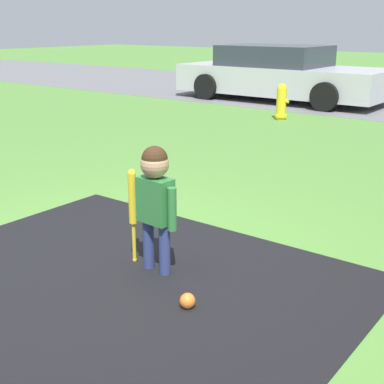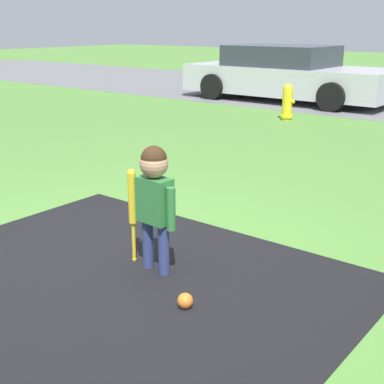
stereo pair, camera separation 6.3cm
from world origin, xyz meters
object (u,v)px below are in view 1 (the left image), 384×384
(parked_car, at_px, (281,74))
(sports_ball, at_px, (188,301))
(fire_hydrant, at_px, (281,102))
(child, at_px, (155,192))
(baseball_bat, at_px, (133,203))

(parked_car, bearing_deg, sports_ball, -64.70)
(parked_car, bearing_deg, fire_hydrant, -60.91)
(child, relative_size, parked_car, 0.19)
(sports_ball, bearing_deg, fire_hydrant, 113.69)
(baseball_bat, height_order, fire_hydrant, baseball_bat)
(baseball_bat, bearing_deg, sports_ball, -22.29)
(parked_car, bearing_deg, child, -66.75)
(sports_ball, bearing_deg, parked_car, 115.13)
(fire_hydrant, bearing_deg, child, -69.28)
(baseball_bat, relative_size, parked_car, 0.15)
(parked_car, bearing_deg, baseball_bat, -68.05)
(baseball_bat, distance_m, parked_car, 8.84)
(sports_ball, xyz_separation_m, parked_car, (-3.99, 8.50, 0.51))
(sports_ball, xyz_separation_m, fire_hydrant, (-2.74, 6.24, 0.26))
(fire_hydrant, bearing_deg, sports_ball, -66.31)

